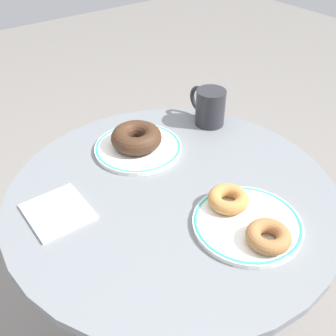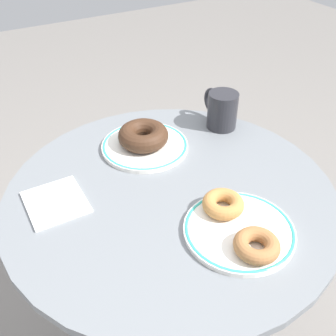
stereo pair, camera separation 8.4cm
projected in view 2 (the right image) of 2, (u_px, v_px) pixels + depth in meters
The scene contains 8 objects.
cafe_table at pixel (170, 258), 0.97m from camera, with size 0.70×0.70×0.71m.
plate_left at pixel (145, 146), 0.96m from camera, with size 0.21×0.21×0.01m.
plate_right at pixel (239, 230), 0.74m from camera, with size 0.21×0.21×0.01m.
donut_chocolate at pixel (143, 135), 0.94m from camera, with size 0.12×0.12×0.04m, color #422819.
donut_cinnamon at pixel (257, 245), 0.68m from camera, with size 0.08×0.08×0.03m, color #A36B3D.
donut_old_fashioned at pixel (223, 204), 0.77m from camera, with size 0.08×0.08×0.03m, color #BC7F42.
paper_napkin at pixel (56, 202), 0.80m from camera, with size 0.12×0.11×0.01m, color white.
coffee_mug at pixel (221, 110), 1.01m from camera, with size 0.12×0.08×0.09m.
Camera 2 is at (0.55, -0.32, 1.26)m, focal length 42.43 mm.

